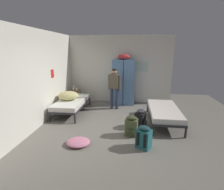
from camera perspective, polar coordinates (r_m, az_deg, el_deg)
ground_plane at (r=5.07m, az=-0.39°, el=-11.24°), size 8.80×8.80×0.00m
room_backdrop at (r=6.08m, az=-10.24°, el=6.89°), size 4.39×5.56×2.82m
locker_bank at (r=7.11m, az=3.87°, el=4.63°), size 0.90×0.55×2.07m
shelf_unit at (r=7.48m, az=-12.09°, el=-0.04°), size 0.38×0.30×0.57m
bed_left_rear at (r=6.35m, az=-13.31°, el=-2.47°), size 0.90×1.90×0.49m
bed_right at (r=5.56m, az=16.96°, el=-5.24°), size 0.90×1.90×0.49m
bedding_heap at (r=6.31m, az=-14.36°, el=-0.17°), size 0.72×0.61×0.30m
person_traveler at (r=6.48m, az=0.79°, el=3.37°), size 0.48×0.26×1.55m
water_bottle at (r=7.45m, az=-12.76°, el=2.48°), size 0.07×0.07×0.24m
lotion_bottle at (r=7.35m, az=-11.79°, el=2.05°), size 0.06×0.06×0.15m
backpack_olive at (r=4.63m, az=6.47°, el=-10.42°), size 0.35×0.37×0.55m
backpack_teal at (r=4.15m, az=10.66°, el=-13.80°), size 0.40×0.41×0.55m
backpack_black at (r=5.16m, az=9.59°, el=-7.83°), size 0.40×0.39×0.55m
clothes_pile_pink at (r=4.37m, az=-11.26°, el=-15.21°), size 0.58×0.50×0.13m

